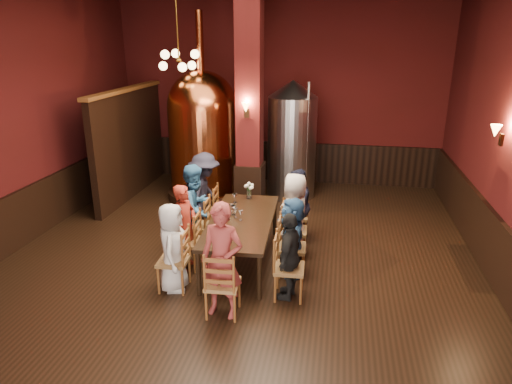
% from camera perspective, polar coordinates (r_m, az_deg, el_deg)
% --- Properties ---
extents(room, '(10.00, 10.02, 4.50)m').
position_cam_1_polar(room, '(6.70, -2.96, 7.49)').
color(room, black).
rests_on(room, ground).
extents(wainscot_right, '(0.08, 9.90, 1.00)m').
position_cam_1_polar(wainscot_right, '(7.49, 28.56, -7.79)').
color(wainscot_right, black).
rests_on(wainscot_right, ground).
extents(wainscot_back, '(7.90, 0.08, 1.00)m').
position_cam_1_polar(wainscot_back, '(11.85, 2.70, 3.90)').
color(wainscot_back, black).
rests_on(wainscot_back, ground).
extents(wainscot_left, '(0.08, 9.90, 1.00)m').
position_cam_1_polar(wainscot_left, '(8.97, -28.26, -3.50)').
color(wainscot_left, black).
rests_on(wainscot_left, ground).
extents(column, '(0.58, 0.58, 4.50)m').
position_cam_1_polar(column, '(9.46, -0.80, 10.90)').
color(column, '#460F10').
rests_on(column, ground).
extents(partition, '(0.22, 3.50, 2.40)m').
position_cam_1_polar(partition, '(10.95, -15.49, 5.74)').
color(partition, black).
rests_on(partition, ground).
extents(pendant_cluster, '(0.90, 0.90, 1.70)m').
position_cam_1_polar(pendant_cluster, '(9.87, -9.62, 15.94)').
color(pendant_cluster, '#A57226').
rests_on(pendant_cluster, room).
extents(sconce_wall, '(0.20, 0.20, 0.36)m').
position_cam_1_polar(sconce_wall, '(7.69, 28.41, 6.36)').
color(sconce_wall, black).
rests_on(sconce_wall, room).
extents(sconce_column, '(0.20, 0.20, 0.36)m').
position_cam_1_polar(sconce_column, '(9.18, -1.17, 10.33)').
color(sconce_column, black).
rests_on(sconce_column, column).
extents(dining_table, '(1.12, 2.45, 0.75)m').
position_cam_1_polar(dining_table, '(7.45, -1.83, -3.87)').
color(dining_table, black).
rests_on(dining_table, ground).
extents(chair_0, '(0.48, 0.48, 0.92)m').
position_cam_1_polar(chair_0, '(6.86, -10.30, -8.41)').
color(chair_0, brown).
rests_on(chair_0, ground).
extents(person_0, '(0.53, 0.72, 1.34)m').
position_cam_1_polar(person_0, '(6.77, -10.40, -6.83)').
color(person_0, silver).
rests_on(person_0, ground).
extents(chair_1, '(0.48, 0.48, 0.92)m').
position_cam_1_polar(chair_1, '(7.43, -8.75, -6.08)').
color(chair_1, brown).
rests_on(chair_1, ground).
extents(person_1, '(0.44, 0.57, 1.40)m').
position_cam_1_polar(person_1, '(7.33, -8.84, -4.37)').
color(person_1, maroon).
rests_on(person_1, ground).
extents(chair_2, '(0.48, 0.48, 0.92)m').
position_cam_1_polar(chair_2, '(8.01, -7.45, -4.11)').
color(chair_2, brown).
rests_on(chair_2, ground).
extents(person_2, '(0.54, 0.82, 1.55)m').
position_cam_1_polar(person_2, '(7.90, -7.55, -2.01)').
color(person_2, '#2C6193').
rests_on(person_2, ground).
extents(chair_3, '(0.48, 0.48, 0.92)m').
position_cam_1_polar(chair_3, '(8.61, -6.32, -2.39)').
color(chair_3, brown).
rests_on(chair_3, ground).
extents(person_3, '(0.63, 1.04, 1.58)m').
position_cam_1_polar(person_3, '(8.50, -6.40, -0.31)').
color(person_3, black).
rests_on(person_3, ground).
extents(chair_4, '(0.48, 0.48, 0.92)m').
position_cam_1_polar(chair_4, '(6.57, 4.17, -9.44)').
color(chair_4, brown).
rests_on(chair_4, ground).
extents(person_4, '(0.45, 0.80, 1.29)m').
position_cam_1_polar(person_4, '(6.48, 4.21, -7.99)').
color(person_4, black).
rests_on(person_4, ground).
extents(chair_5, '(0.48, 0.48, 0.92)m').
position_cam_1_polar(chair_5, '(7.17, 4.52, -6.90)').
color(chair_5, brown).
rests_on(chair_5, ground).
extents(person_5, '(0.64, 1.24, 1.28)m').
position_cam_1_polar(person_5, '(7.09, 4.56, -5.60)').
color(person_5, '#2D5688').
rests_on(person_5, ground).
extents(chair_6, '(0.48, 0.48, 0.92)m').
position_cam_1_polar(chair_6, '(7.76, 4.81, -4.79)').
color(chair_6, brown).
rests_on(chair_6, ground).
extents(person_6, '(0.62, 0.80, 1.46)m').
position_cam_1_polar(person_6, '(7.66, 4.86, -2.94)').
color(person_6, beige).
rests_on(person_6, ground).
extents(chair_7, '(0.48, 0.48, 0.92)m').
position_cam_1_polar(chair_7, '(8.38, 5.05, -2.95)').
color(chair_7, brown).
rests_on(chair_7, ground).
extents(person_7, '(0.38, 0.68, 1.33)m').
position_cam_1_polar(person_7, '(8.31, 5.09, -1.63)').
color(person_7, black).
rests_on(person_7, ground).
extents(chair_8, '(0.48, 0.48, 0.92)m').
position_cam_1_polar(chair_8, '(6.19, -4.19, -11.35)').
color(chair_8, brown).
rests_on(chair_8, ground).
extents(person_8, '(0.62, 0.45, 1.59)m').
position_cam_1_polar(person_8, '(6.03, -4.27, -8.59)').
color(person_8, maroon).
rests_on(person_8, ground).
extents(copper_kettle, '(1.75, 1.75, 4.08)m').
position_cam_1_polar(copper_kettle, '(10.35, -6.60, 7.20)').
color(copper_kettle, black).
rests_on(copper_kettle, ground).
extents(steel_vessel, '(1.43, 1.43, 2.66)m').
position_cam_1_polar(steel_vessel, '(10.48, 4.52, 6.53)').
color(steel_vessel, '#B2B2B7').
rests_on(steel_vessel, ground).
extents(rose_vase, '(0.18, 0.18, 0.31)m').
position_cam_1_polar(rose_vase, '(8.29, -0.88, 0.49)').
color(rose_vase, white).
rests_on(rose_vase, dining_table).
extents(wine_glass_0, '(0.07, 0.07, 0.17)m').
position_cam_1_polar(wine_glass_0, '(7.46, -2.56, -2.65)').
color(wine_glass_0, white).
rests_on(wine_glass_0, dining_table).
extents(wine_glass_1, '(0.07, 0.07, 0.17)m').
position_cam_1_polar(wine_glass_1, '(7.28, -3.97, -3.24)').
color(wine_glass_1, white).
rests_on(wine_glass_1, dining_table).
extents(wine_glass_2, '(0.07, 0.07, 0.17)m').
position_cam_1_polar(wine_glass_2, '(8.12, -2.74, -0.80)').
color(wine_glass_2, white).
rests_on(wine_glass_2, dining_table).
extents(wine_glass_3, '(0.07, 0.07, 0.17)m').
position_cam_1_polar(wine_glass_3, '(7.36, -1.94, -2.94)').
color(wine_glass_3, white).
rests_on(wine_glass_3, dining_table).
extents(wine_glass_4, '(0.07, 0.07, 0.17)m').
position_cam_1_polar(wine_glass_4, '(6.67, -5.60, -5.44)').
color(wine_glass_4, white).
rests_on(wine_glass_4, dining_table).
extents(wine_glass_5, '(0.07, 0.07, 0.17)m').
position_cam_1_polar(wine_glass_5, '(8.13, -2.57, -0.77)').
color(wine_glass_5, white).
rests_on(wine_glass_5, dining_table).
extents(wine_glass_6, '(0.07, 0.07, 0.17)m').
position_cam_1_polar(wine_glass_6, '(7.59, -2.90, -2.26)').
color(wine_glass_6, white).
rests_on(wine_glass_6, dining_table).
extents(wine_glass_7, '(0.07, 0.07, 0.17)m').
position_cam_1_polar(wine_glass_7, '(7.65, -3.10, -2.09)').
color(wine_glass_7, white).
rests_on(wine_glass_7, dining_table).
extents(wine_glass_8, '(0.07, 0.07, 0.17)m').
position_cam_1_polar(wine_glass_8, '(7.58, -2.75, -2.29)').
color(wine_glass_8, white).
rests_on(wine_glass_8, dining_table).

